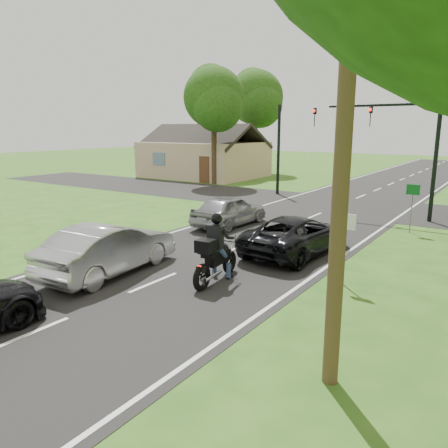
% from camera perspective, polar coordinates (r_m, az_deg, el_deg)
% --- Properties ---
extents(ground, '(140.00, 140.00, 0.00)m').
position_cam_1_polar(ground, '(13.22, -9.18, -7.59)').
color(ground, '#2A5718').
rests_on(ground, ground).
extents(road, '(8.00, 100.00, 0.01)m').
position_cam_1_polar(road, '(21.31, 9.52, 0.13)').
color(road, black).
rests_on(road, ground).
extents(cross_road, '(60.00, 7.00, 0.01)m').
position_cam_1_polar(cross_road, '(26.79, 14.92, 2.39)').
color(cross_road, black).
rests_on(cross_road, ground).
extents(motorcycle_rider, '(0.73, 2.45, 2.11)m').
position_cam_1_polar(motorcycle_rider, '(12.88, -1.18, -4.09)').
color(motorcycle_rider, black).
rests_on(motorcycle_rider, ground).
extents(dark_suv, '(2.64, 5.13, 1.38)m').
position_cam_1_polar(dark_suv, '(16.04, 9.49, -1.38)').
color(dark_suv, black).
rests_on(dark_suv, road).
extents(silver_sedan, '(2.14, 4.96, 1.59)m').
position_cam_1_polar(silver_sedan, '(14.10, -14.81, -3.13)').
color(silver_sedan, '#B2B3B7').
rests_on(silver_sedan, road).
extents(silver_suv, '(1.92, 4.37, 1.47)m').
position_cam_1_polar(silver_suv, '(20.32, 0.73, 1.83)').
color(silver_suv, '#94959B').
rests_on(silver_suv, road).
extents(traffic_signal, '(6.38, 0.44, 6.00)m').
position_cam_1_polar(traffic_signal, '(23.56, 21.62, 10.74)').
color(traffic_signal, black).
rests_on(traffic_signal, ground).
extents(signal_pole_far, '(0.20, 0.20, 6.00)m').
position_cam_1_polar(signal_pole_far, '(30.33, 7.13, 9.55)').
color(signal_pole_far, black).
rests_on(signal_pole_far, ground).
extents(utility_pole_near, '(1.60, 0.28, 10.00)m').
position_cam_1_polar(utility_pole_near, '(7.39, 15.71, 16.57)').
color(utility_pole_near, brown).
rests_on(utility_pole_near, ground).
extents(sign_white, '(0.55, 0.07, 2.12)m').
position_cam_1_polar(sign_white, '(12.90, 15.62, -0.99)').
color(sign_white, slate).
rests_on(sign_white, ground).
extents(sign_green, '(0.55, 0.07, 2.12)m').
position_cam_1_polar(sign_green, '(20.49, 23.41, 3.31)').
color(sign_green, slate).
rests_on(sign_green, ground).
extents(tree_left_near, '(5.12, 4.96, 9.22)m').
position_cam_1_polar(tree_left_near, '(35.27, -1.17, 15.78)').
color(tree_left_near, '#332316').
rests_on(tree_left_near, ground).
extents(tree_left_far, '(5.76, 5.58, 10.14)m').
position_cam_1_polar(tree_left_far, '(44.76, 4.37, 15.82)').
color(tree_left_far, '#332316').
rests_on(tree_left_far, ground).
extents(house, '(10.20, 8.00, 4.84)m').
position_cam_1_polar(house, '(41.23, -2.61, 8.67)').
color(house, tan).
rests_on(house, ground).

